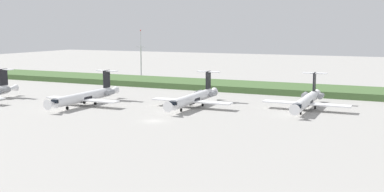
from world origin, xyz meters
The scene contains 6 objects.
ground_plane centered at (0.00, 30.00, 0.00)m, with size 500.00×500.00×0.00m, color #9E9B96.
grass_berm centered at (0.00, 62.50, 1.03)m, with size 320.00×20.00×2.07m, color #426033.
regional_jet_second centered at (-28.35, 11.92, 2.54)m, with size 22.81×31.00×9.00m.
regional_jet_third centered at (0.56, 21.72, 2.54)m, with size 22.81×31.00×9.00m.
regional_jet_fourth centered at (29.71, 30.23, 2.54)m, with size 22.81×31.00×9.00m.
antenna_mast centered at (-48.38, 76.64, 8.66)m, with size 4.40×0.50×20.76m.
Camera 1 is at (52.17, -93.86, 21.62)m, focal length 43.69 mm.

